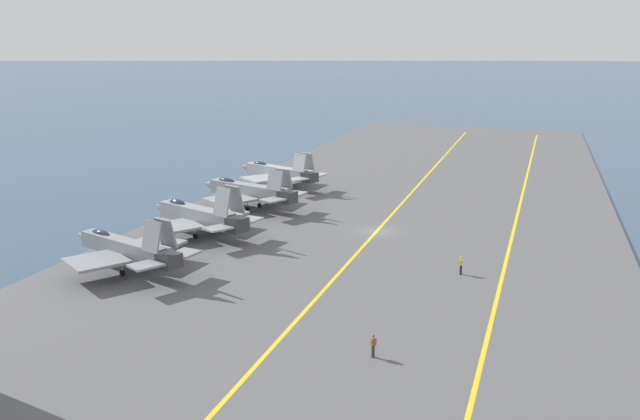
{
  "coord_description": "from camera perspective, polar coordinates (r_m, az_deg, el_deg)",
  "views": [
    {
      "loc": [
        -75.42,
        -17.2,
        21.72
      ],
      "look_at": [
        -1.82,
        6.49,
        2.9
      ],
      "focal_mm": 38.0,
      "sensor_mm": 36.0,
      "label": 1
    }
  ],
  "objects": [
    {
      "name": "deck_stripe_foul_line",
      "position": [
        78.39,
        15.76,
        -2.63
      ],
      "size": [
        196.51,
        4.18,
        0.01
      ],
      "primitive_type": "cube",
      "rotation": [
        0.0,
        0.0,
        -0.02
      ],
      "color": "yellow",
      "rests_on": "carrier_deck"
    },
    {
      "name": "parked_jet_third",
      "position": [
        90.96,
        -6.06,
        1.62
      ],
      "size": [
        13.44,
        16.22,
        5.92
      ],
      "color": "gray",
      "rests_on": "carrier_deck"
    },
    {
      "name": "parked_jet_fourth",
      "position": [
        104.04,
        -3.56,
        3.2
      ],
      "size": [
        12.52,
        15.74,
        5.94
      ],
      "color": "#9EA3A8",
      "rests_on": "carrier_deck"
    },
    {
      "name": "deck_stripe_centerline",
      "position": [
        80.23,
        4.82,
        -1.77
      ],
      "size": [
        196.54,
        0.36,
        0.01
      ],
      "primitive_type": "cube",
      "color": "yellow",
      "rests_on": "carrier_deck"
    },
    {
      "name": "crew_brown_vest",
      "position": [
        48.42,
        4.5,
        -11.24
      ],
      "size": [
        0.45,
        0.46,
        1.73
      ],
      "color": "#383328",
      "rests_on": "carrier_deck"
    },
    {
      "name": "crew_yellow_vest",
      "position": [
        66.14,
        11.79,
        -4.52
      ],
      "size": [
        0.39,
        0.28,
        1.8
      ],
      "color": "#232328",
      "rests_on": "carrier_deck"
    },
    {
      "name": "carrier_deck",
      "position": [
        80.29,
        4.81,
        -1.92
      ],
      "size": [
        218.38,
        55.55,
        0.4
      ],
      "primitive_type": "cube",
      "color": "#565659",
      "rests_on": "ground"
    },
    {
      "name": "ground_plane",
      "position": [
        80.34,
        4.81,
        -2.05
      ],
      "size": [
        2000.0,
        2000.0,
        0.0
      ],
      "primitive_type": "plane",
      "color": "#334C66"
    },
    {
      "name": "parked_jet_nearest",
      "position": [
        67.76,
        -16.05,
        -3.08
      ],
      "size": [
        12.32,
        15.48,
        5.99
      ],
      "color": "gray",
      "rests_on": "carrier_deck"
    },
    {
      "name": "parked_jet_second",
      "position": [
        78.88,
        -10.2,
        -0.44
      ],
      "size": [
        12.65,
        15.41,
        6.43
      ],
      "color": "gray",
      "rests_on": "carrier_deck"
    }
  ]
}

